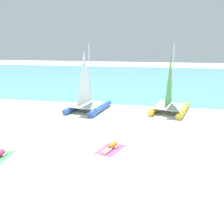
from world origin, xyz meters
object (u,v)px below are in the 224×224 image
(sailboat_blue, at_px, (87,101))
(sunbather_right, at_px, (111,147))
(towel_right, at_px, (110,149))
(sailboat_yellow, at_px, (169,103))

(sailboat_blue, xyz_separation_m, sunbather_right, (3.76, -7.87, -0.74))
(towel_right, bearing_deg, sunbather_right, 72.55)
(sailboat_blue, distance_m, sunbather_right, 8.76)
(sailboat_yellow, bearing_deg, sunbather_right, -98.76)
(sailboat_yellow, bearing_deg, towel_right, -98.73)
(towel_right, bearing_deg, sailboat_blue, 115.22)
(sailboat_yellow, xyz_separation_m, sunbather_right, (-3.41, -8.73, -0.73))
(sailboat_blue, height_order, towel_right, sailboat_blue)
(sunbather_right, bearing_deg, sailboat_blue, 132.97)
(sailboat_yellow, bearing_deg, sailboat_blue, -160.63)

